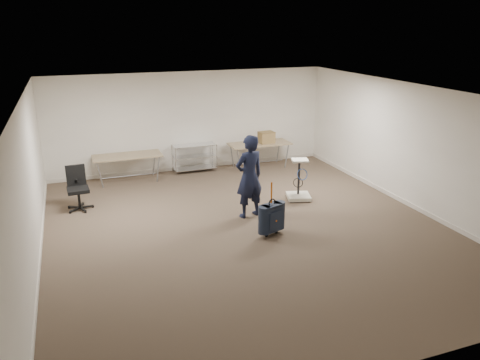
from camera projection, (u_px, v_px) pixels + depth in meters
name	position (u px, v px, depth m)	size (l,w,h in m)	color
ground	(247.00, 228.00, 9.73)	(9.00, 9.00, 0.00)	#433729
room_shell	(226.00, 203.00, 10.94)	(8.00, 9.00, 9.00)	silver
folding_table_left	(127.00, 157.00, 12.41)	(1.80, 0.75, 0.73)	#94795A
folding_table_right	(259.00, 145.00, 13.65)	(1.80, 0.75, 0.73)	#94795A
wire_shelf	(194.00, 157.00, 13.33)	(1.22, 0.47, 0.80)	silver
person	(249.00, 177.00, 10.06)	(0.67, 0.44, 1.84)	black
suitcase	(272.00, 218.00, 9.30)	(0.47, 0.36, 1.12)	black
office_chair	(79.00, 196.00, 10.66)	(0.61, 0.61, 1.00)	black
equipment_cart	(299.00, 189.00, 11.28)	(0.68, 0.68, 1.00)	silver
cardboard_box	(266.00, 137.00, 13.63)	(0.43, 0.32, 0.32)	#9B7748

